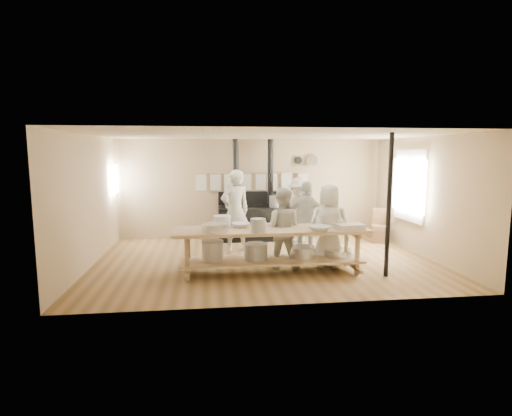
# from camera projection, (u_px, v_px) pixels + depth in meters

# --- Properties ---
(ground) EXTENTS (7.00, 7.00, 0.00)m
(ground) POSITION_uv_depth(u_px,v_px,m) (265.00, 260.00, 8.40)
(ground) COLOR brown
(ground) RESTS_ON ground
(room_shell) EXTENTS (7.00, 7.00, 7.00)m
(room_shell) POSITION_uv_depth(u_px,v_px,m) (265.00, 183.00, 8.18)
(room_shell) COLOR tan
(room_shell) RESTS_ON ground
(window_right) EXTENTS (0.09, 1.50, 1.65)m
(window_right) POSITION_uv_depth(u_px,v_px,m) (410.00, 185.00, 9.20)
(window_right) COLOR beige
(window_right) RESTS_ON ground
(left_opening) EXTENTS (0.00, 0.90, 0.90)m
(left_opening) POSITION_uv_depth(u_px,v_px,m) (114.00, 180.00, 9.74)
(left_opening) COLOR white
(left_opening) RESTS_ON ground
(stove) EXTENTS (1.90, 0.75, 2.60)m
(stove) POSITION_uv_depth(u_px,v_px,m) (253.00, 220.00, 10.41)
(stove) COLOR black
(stove) RESTS_ON ground
(towel_rail) EXTENTS (3.00, 0.04, 0.47)m
(towel_rail) POSITION_uv_depth(u_px,v_px,m) (252.00, 179.00, 10.55)
(towel_rail) COLOR #9F845A
(towel_rail) RESTS_ON ground
(back_wall_shelf) EXTENTS (0.63, 0.14, 0.32)m
(back_wall_shelf) POSITION_uv_depth(u_px,v_px,m) (306.00, 162.00, 10.70)
(back_wall_shelf) COLOR #9F845A
(back_wall_shelf) RESTS_ON ground
(prep_table) EXTENTS (3.60, 0.90, 0.85)m
(prep_table) POSITION_uv_depth(u_px,v_px,m) (271.00, 246.00, 7.45)
(prep_table) COLOR #9F845A
(prep_table) RESTS_ON ground
(support_post) EXTENTS (0.08, 0.08, 2.60)m
(support_post) POSITION_uv_depth(u_px,v_px,m) (389.00, 206.00, 7.14)
(support_post) COLOR black
(support_post) RESTS_ON ground
(cook_far_left) EXTENTS (0.79, 0.64, 1.87)m
(cook_far_left) POSITION_uv_depth(u_px,v_px,m) (235.00, 211.00, 9.05)
(cook_far_left) COLOR beige
(cook_far_left) RESTS_ON ground
(cook_left) EXTENTS (0.91, 0.80, 1.59)m
(cook_left) POSITION_uv_depth(u_px,v_px,m) (282.00, 228.00, 7.74)
(cook_left) COLOR beige
(cook_left) RESTS_ON ground
(cook_center) EXTENTS (0.92, 0.72, 1.65)m
(cook_center) POSITION_uv_depth(u_px,v_px,m) (329.00, 226.00, 7.82)
(cook_center) COLOR beige
(cook_center) RESTS_ON ground
(cook_right) EXTENTS (1.06, 0.76, 1.66)m
(cook_right) POSITION_uv_depth(u_px,v_px,m) (307.00, 220.00, 8.44)
(cook_right) COLOR beige
(cook_right) RESTS_ON ground
(cook_by_window) EXTENTS (1.21, 1.11, 1.63)m
(cook_by_window) POSITION_uv_depth(u_px,v_px,m) (299.00, 210.00, 10.11)
(cook_by_window) COLOR beige
(cook_by_window) RESTS_ON ground
(chair) EXTENTS (0.52, 0.52, 0.85)m
(chair) POSITION_uv_depth(u_px,v_px,m) (380.00, 232.00, 10.13)
(chair) COLOR #513720
(chair) RESTS_ON ground
(bowl_white_a) EXTENTS (0.38, 0.38, 0.08)m
(bowl_white_a) POSITION_uv_depth(u_px,v_px,m) (241.00, 225.00, 7.53)
(bowl_white_a) COLOR white
(bowl_white_a) RESTS_ON prep_table
(bowl_steel_a) EXTENTS (0.40, 0.40, 0.09)m
(bowl_steel_a) POSITION_uv_depth(u_px,v_px,m) (278.00, 223.00, 7.74)
(bowl_steel_a) COLOR silver
(bowl_steel_a) RESTS_ON prep_table
(bowl_white_b) EXTENTS (0.54, 0.54, 0.09)m
(bowl_white_b) POSITION_uv_depth(u_px,v_px,m) (320.00, 228.00, 7.17)
(bowl_white_b) COLOR white
(bowl_white_b) RESTS_ON prep_table
(bowl_steel_b) EXTENTS (0.49, 0.49, 0.11)m
(bowl_steel_b) POSITION_uv_depth(u_px,v_px,m) (339.00, 222.00, 7.80)
(bowl_steel_b) COLOR silver
(bowl_steel_b) RESTS_ON prep_table
(roasting_pan) EXTENTS (0.52, 0.37, 0.11)m
(roasting_pan) POSITION_uv_depth(u_px,v_px,m) (350.00, 227.00, 7.28)
(roasting_pan) COLOR #B2B2B7
(roasting_pan) RESTS_ON prep_table
(mixing_bowl_large) EXTENTS (0.54, 0.54, 0.15)m
(mixing_bowl_large) POSITION_uv_depth(u_px,v_px,m) (215.00, 227.00, 7.11)
(mixing_bowl_large) COLOR silver
(mixing_bowl_large) RESTS_ON prep_table
(bucket_galv) EXTENTS (0.34, 0.34, 0.25)m
(bucket_galv) POSITION_uv_depth(u_px,v_px,m) (258.00, 226.00, 7.03)
(bucket_galv) COLOR gray
(bucket_galv) RESTS_ON prep_table
(deep_bowl_enamel) EXTENTS (0.42, 0.42, 0.21)m
(deep_bowl_enamel) POSITION_uv_depth(u_px,v_px,m) (222.00, 221.00, 7.60)
(deep_bowl_enamel) COLOR white
(deep_bowl_enamel) RESTS_ON prep_table
(pitcher) EXTENTS (0.14, 0.14, 0.21)m
(pitcher) POSITION_uv_depth(u_px,v_px,m) (319.00, 221.00, 7.65)
(pitcher) COLOR white
(pitcher) RESTS_ON prep_table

